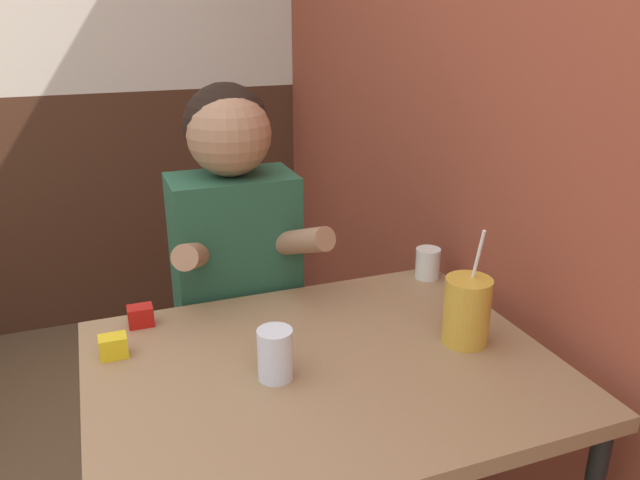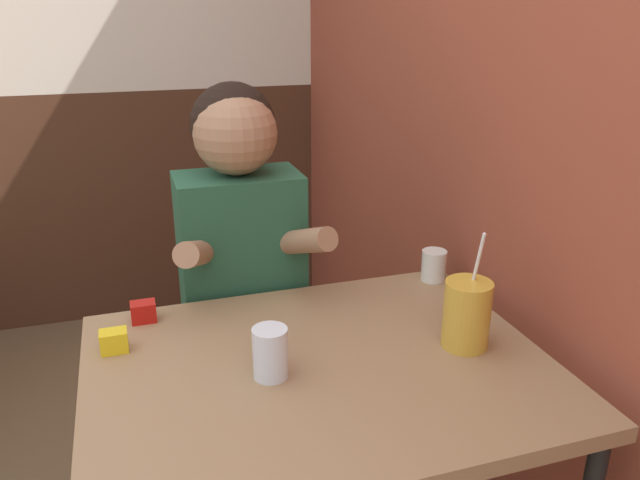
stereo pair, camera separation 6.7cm
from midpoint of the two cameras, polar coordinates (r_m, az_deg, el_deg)
brick_wall_right at (r=2.12m, az=10.05°, el=17.29°), size 0.08×4.21×2.70m
main_table at (r=1.42m, az=1.37°, el=-13.62°), size 1.00×0.77×0.74m
person_seated at (r=1.82m, az=-6.03°, el=-4.52°), size 0.42×0.42×1.28m
cocktail_pitcher at (r=1.46m, az=14.56°, el=-6.58°), size 0.11×0.11×0.28m
glass_near_pitcher at (r=1.31m, az=-3.09°, el=-10.28°), size 0.07×0.07×0.11m
glass_center at (r=1.79m, az=11.42°, el=-2.30°), size 0.07×0.07×0.09m
condiment_ketchup at (r=1.59m, az=-14.68°, el=-6.38°), size 0.06×0.04×0.05m
condiment_mustard at (r=1.48m, az=-17.08°, el=-8.85°), size 0.06×0.04×0.05m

